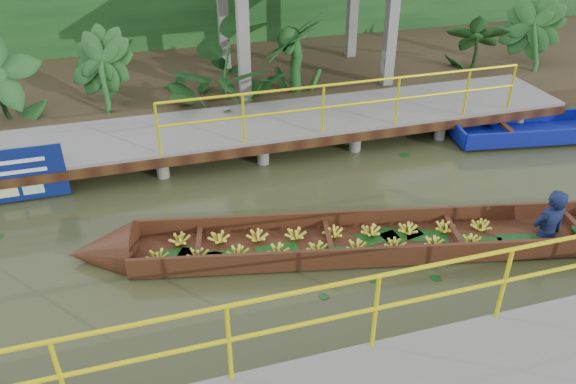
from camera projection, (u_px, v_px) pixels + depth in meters
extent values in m
plane|color=#2F371B|center=(245.00, 248.00, 8.93)|extent=(80.00, 80.00, 0.00)
cube|color=#302518|center=(182.00, 79.00, 14.98)|extent=(30.00, 8.00, 0.45)
cube|color=slate|center=(206.00, 130.00, 11.55)|extent=(16.00, 2.00, 0.15)
cube|color=black|center=(215.00, 155.00, 10.77)|extent=(16.00, 0.12, 0.18)
cylinder|color=yellow|center=(351.00, 83.00, 10.89)|extent=(7.50, 0.05, 0.05)
cylinder|color=yellow|center=(349.00, 104.00, 11.12)|extent=(7.50, 0.05, 0.05)
cylinder|color=yellow|center=(349.00, 107.00, 11.14)|extent=(0.05, 0.05, 1.00)
cylinder|color=slate|center=(5.00, 151.00, 11.38)|extent=(0.24, 0.24, 0.55)
cylinder|color=slate|center=(109.00, 174.00, 10.55)|extent=(0.24, 0.24, 0.55)
cylinder|color=slate|center=(107.00, 139.00, 11.86)|extent=(0.24, 0.24, 0.55)
cylinder|color=slate|center=(214.00, 160.00, 11.04)|extent=(0.24, 0.24, 0.55)
cylinder|color=slate|center=(201.00, 127.00, 12.35)|extent=(0.24, 0.24, 0.55)
cylinder|color=slate|center=(310.00, 147.00, 11.52)|extent=(0.24, 0.24, 0.55)
cylinder|color=slate|center=(288.00, 117.00, 12.84)|extent=(0.24, 0.24, 0.55)
cylinder|color=slate|center=(399.00, 135.00, 12.01)|extent=(0.24, 0.24, 0.55)
cylinder|color=slate|center=(369.00, 108.00, 13.33)|extent=(0.24, 0.24, 0.55)
cylinder|color=slate|center=(480.00, 124.00, 12.50)|extent=(0.24, 0.24, 0.55)
cylinder|color=slate|center=(443.00, 99.00, 13.81)|extent=(0.24, 0.24, 0.55)
cylinder|color=slate|center=(214.00, 160.00, 11.04)|extent=(0.24, 0.24, 0.55)
cylinder|color=yellow|center=(397.00, 272.00, 5.82)|extent=(10.00, 0.05, 0.05)
cylinder|color=yellow|center=(393.00, 305.00, 6.05)|extent=(10.00, 0.05, 0.05)
cylinder|color=yellow|center=(392.00, 308.00, 6.08)|extent=(0.05, 0.05, 1.00)
cube|color=slate|center=(244.00, 51.00, 12.59)|extent=(0.25, 0.25, 2.80)
cube|color=slate|center=(390.00, 38.00, 13.47)|extent=(0.25, 0.25, 2.80)
cube|color=slate|center=(223.00, 24.00, 14.56)|extent=(0.25, 0.25, 2.80)
cube|color=slate|center=(352.00, 15.00, 15.44)|extent=(0.25, 0.25, 2.80)
cube|color=#3A1A0F|center=(392.00, 243.00, 8.93)|extent=(8.15, 2.68, 0.06)
cube|color=#3A1A0F|center=(385.00, 218.00, 9.29)|extent=(7.95, 1.75, 0.34)
cube|color=#3A1A0F|center=(401.00, 256.00, 8.42)|extent=(7.95, 1.75, 0.34)
cone|color=#3A1A0F|center=(102.00, 253.00, 8.58)|extent=(1.19, 1.16, 0.97)
imported|color=#10193D|center=(558.00, 191.00, 8.66)|extent=(0.61, 0.41, 1.65)
cube|color=navy|center=(530.00, 134.00, 12.33)|extent=(3.52, 1.55, 0.11)
cube|color=navy|center=(520.00, 119.00, 12.69)|extent=(3.37, 0.61, 0.34)
cube|color=navy|center=(543.00, 138.00, 11.82)|extent=(3.37, 0.61, 0.34)
cube|color=navy|center=(456.00, 132.00, 12.07)|extent=(0.23, 1.02, 0.34)
cube|color=black|center=(507.00, 127.00, 12.17)|extent=(0.27, 1.02, 0.06)
imported|color=#133D18|center=(98.00, 76.00, 12.15)|extent=(1.31, 1.31, 1.63)
imported|color=#133D18|center=(212.00, 65.00, 12.76)|extent=(1.31, 1.31, 1.63)
imported|color=#133D18|center=(296.00, 57.00, 13.24)|extent=(1.31, 1.31, 1.63)
imported|color=#133D18|center=(481.00, 40.00, 14.46)|extent=(1.31, 1.31, 1.63)
imported|color=#133D18|center=(531.00, 36.00, 14.83)|extent=(1.31, 1.31, 1.63)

